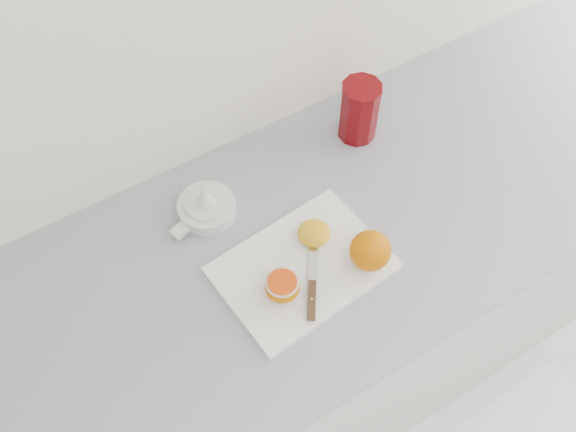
{
  "coord_description": "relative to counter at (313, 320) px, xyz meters",
  "views": [
    {
      "loc": [
        -0.26,
        1.13,
        2.0
      ],
      "look_at": [
        0.1,
        1.72,
        0.96
      ],
      "focal_mm": 40.0,
      "sensor_mm": 36.0,
      "label": 1
    }
  ],
  "objects": [
    {
      "name": "red_tumbler",
      "position": [
        0.21,
        0.17,
        0.51
      ],
      "size": [
        0.09,
        0.09,
        0.15
      ],
      "color": "#660308",
      "rests_on": "counter"
    },
    {
      "name": "squeezed_shell",
      "position": [
        -0.03,
        -0.02,
        0.47
      ],
      "size": [
        0.07,
        0.07,
        0.03
      ],
      "color": "gold",
      "rests_on": "cutting_board"
    },
    {
      "name": "counter",
      "position": [
        0.0,
        0.0,
        0.0
      ],
      "size": [
        2.53,
        0.64,
        0.89
      ],
      "color": "silver",
      "rests_on": "ground"
    },
    {
      "name": "citrus_juicer",
      "position": [
        -0.18,
        0.16,
        0.47
      ],
      "size": [
        0.15,
        0.12,
        0.08
      ],
      "color": "white",
      "rests_on": "counter"
    },
    {
      "name": "cutting_board",
      "position": [
        -0.08,
        -0.06,
        0.45
      ],
      "size": [
        0.34,
        0.26,
        0.01
      ],
      "primitive_type": "cube",
      "rotation": [
        0.0,
        0.0,
        0.09
      ],
      "color": "white",
      "rests_on": "counter"
    },
    {
      "name": "half_orange",
      "position": [
        -0.14,
        -0.09,
        0.48
      ],
      "size": [
        0.07,
        0.07,
        0.04
      ],
      "color": "#CB6A00",
      "rests_on": "cutting_board"
    },
    {
      "name": "whole_orange",
      "position": [
        0.03,
        -0.12,
        0.5
      ],
      "size": [
        0.08,
        0.08,
        0.08
      ],
      "color": "#CB6A00",
      "rests_on": "cutting_board"
    },
    {
      "name": "paring_knife",
      "position": [
        -0.1,
        -0.12,
        0.46
      ],
      "size": [
        0.12,
        0.16,
        0.01
      ],
      "color": "#482C1B",
      "rests_on": "cutting_board"
    }
  ]
}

